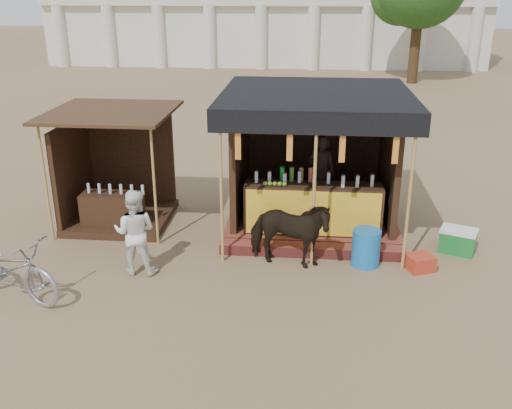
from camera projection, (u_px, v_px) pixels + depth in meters
The scene contains 9 objects.
ground at pixel (247, 307), 8.85m from camera, with size 120.00×120.00×0.00m, color #846B4C.
main_stall at pixel (314, 178), 11.51m from camera, with size 3.60×3.61×2.78m.
secondary_stall at pixel (111, 182), 11.82m from camera, with size 2.40×2.40×2.38m.
cow at pixel (289, 233), 9.94m from camera, with size 0.68×1.50×1.27m, color black.
motorbike at pixel (9, 268), 8.96m from camera, with size 0.70×2.01×1.06m, color #9D9DA5.
bystander at pixel (135, 232), 9.68m from camera, with size 0.74×0.57×1.51m, color white.
blue_barrel at pixel (366, 248), 10.09m from camera, with size 0.50×0.50×0.67m, color #1768B2.
red_crate at pixel (420, 263), 9.97m from camera, with size 0.44×0.38×0.28m, color #AD311C.
cooler at pixel (458, 240), 10.61m from camera, with size 0.76×0.65×0.46m.
Camera 1 is at (0.85, -7.62, 4.70)m, focal length 40.00 mm.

